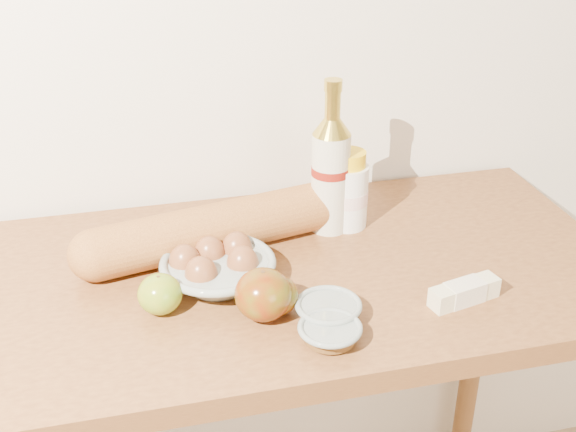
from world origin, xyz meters
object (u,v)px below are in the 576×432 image
object	(u,v)px
bourbon_bottle	(331,171)
baguette	(222,227)
egg_bowl	(217,267)
cream_bottle	(348,192)
table	(284,326)

from	to	relation	value
bourbon_bottle	baguette	distance (m)	0.23
bourbon_bottle	egg_bowl	distance (m)	0.29
cream_bottle	baguette	bearing A→B (deg)	-160.02
bourbon_bottle	egg_bowl	xyz separation A→B (m)	(-0.24, -0.14, -0.09)
bourbon_bottle	cream_bottle	world-z (taller)	bourbon_bottle
cream_bottle	baguette	size ratio (longest dim) A/B	0.28
cream_bottle	table	bearing A→B (deg)	-128.56
table	bourbon_bottle	xyz separation A→B (m)	(0.12, 0.12, 0.24)
cream_bottle	egg_bowl	size ratio (longest dim) A/B	0.65
baguette	cream_bottle	bearing A→B (deg)	-3.93
cream_bottle	bourbon_bottle	bearing A→B (deg)	-160.71
bourbon_bottle	cream_bottle	size ratio (longest dim) A/B	1.92
table	baguette	xyz separation A→B (m)	(-0.09, 0.09, 0.17)
egg_bowl	baguette	world-z (taller)	baguette
egg_bowl	baguette	size ratio (longest dim) A/B	0.43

